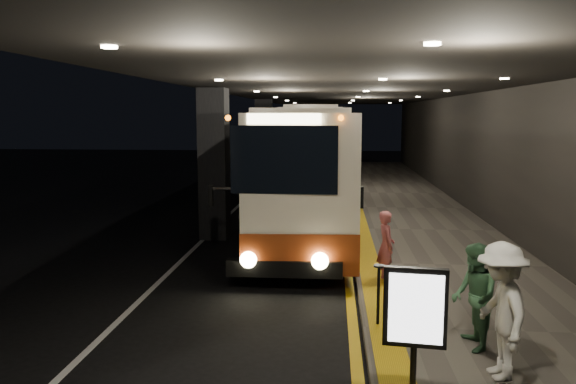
{
  "coord_description": "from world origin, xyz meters",
  "views": [
    {
      "loc": [
        1.97,
        -12.15,
        3.64
      ],
      "look_at": [
        0.85,
        1.84,
        1.7
      ],
      "focal_mm": 35.0,
      "sensor_mm": 36.0,
      "label": 1
    }
  ],
  "objects_px": {
    "coach_main": "(301,177)",
    "passenger_waiting_white": "(501,311)",
    "passenger_waiting_green": "(474,297)",
    "info_sign": "(415,310)",
    "coach_third": "(320,138)",
    "passenger_boarding": "(386,246)",
    "stanchion_post": "(378,296)",
    "coach_second": "(315,149)"
  },
  "relations": [
    {
      "from": "passenger_waiting_white",
      "to": "passenger_boarding",
      "type": "bearing_deg",
      "value": -169.6
    },
    {
      "from": "coach_second",
      "to": "passenger_waiting_white",
      "type": "distance_m",
      "value": 21.65
    },
    {
      "from": "coach_second",
      "to": "passenger_waiting_green",
      "type": "bearing_deg",
      "value": -81.36
    },
    {
      "from": "coach_second",
      "to": "coach_third",
      "type": "distance_m",
      "value": 16.52
    },
    {
      "from": "passenger_waiting_white",
      "to": "coach_third",
      "type": "bearing_deg",
      "value": -178.95
    },
    {
      "from": "passenger_waiting_white",
      "to": "info_sign",
      "type": "xyz_separation_m",
      "value": [
        -1.21,
        -0.6,
        0.18
      ]
    },
    {
      "from": "passenger_waiting_green",
      "to": "passenger_waiting_white",
      "type": "bearing_deg",
      "value": 5.63
    },
    {
      "from": "coach_main",
      "to": "coach_third",
      "type": "xyz_separation_m",
      "value": [
        -0.1,
        28.46,
        -0.02
      ]
    },
    {
      "from": "passenger_boarding",
      "to": "info_sign",
      "type": "height_order",
      "value": "info_sign"
    },
    {
      "from": "passenger_waiting_white",
      "to": "stanchion_post",
      "type": "xyz_separation_m",
      "value": [
        -1.46,
        1.76,
        -0.41
      ]
    },
    {
      "from": "passenger_waiting_green",
      "to": "passenger_boarding",
      "type": "bearing_deg",
      "value": -165.45
    },
    {
      "from": "coach_second",
      "to": "passenger_boarding",
      "type": "distance_m",
      "value": 17.24
    },
    {
      "from": "coach_main",
      "to": "stanchion_post",
      "type": "distance_m",
      "value": 7.97
    },
    {
      "from": "info_sign",
      "to": "stanchion_post",
      "type": "height_order",
      "value": "info_sign"
    },
    {
      "from": "coach_second",
      "to": "passenger_boarding",
      "type": "height_order",
      "value": "coach_second"
    },
    {
      "from": "passenger_waiting_white",
      "to": "passenger_waiting_green",
      "type": "bearing_deg",
      "value": -176.68
    },
    {
      "from": "coach_main",
      "to": "passenger_boarding",
      "type": "relative_size",
      "value": 7.92
    },
    {
      "from": "coach_main",
      "to": "coach_second",
      "type": "relative_size",
      "value": 0.95
    },
    {
      "from": "coach_main",
      "to": "passenger_waiting_green",
      "type": "xyz_separation_m",
      "value": [
        3.09,
        -8.55,
        -0.81
      ]
    },
    {
      "from": "info_sign",
      "to": "stanchion_post",
      "type": "bearing_deg",
      "value": 103.29
    },
    {
      "from": "coach_main",
      "to": "passenger_waiting_white",
      "type": "bearing_deg",
      "value": -74.38
    },
    {
      "from": "coach_second",
      "to": "passenger_waiting_white",
      "type": "relative_size",
      "value": 6.81
    },
    {
      "from": "coach_third",
      "to": "stanchion_post",
      "type": "relative_size",
      "value": 11.49
    },
    {
      "from": "stanchion_post",
      "to": "passenger_waiting_green",
      "type": "bearing_deg",
      "value": -32.16
    },
    {
      "from": "coach_main",
      "to": "passenger_waiting_white",
      "type": "height_order",
      "value": "coach_main"
    },
    {
      "from": "coach_main",
      "to": "passenger_waiting_green",
      "type": "bearing_deg",
      "value": -73.23
    },
    {
      "from": "coach_main",
      "to": "coach_third",
      "type": "bearing_deg",
      "value": 87.12
    },
    {
      "from": "passenger_waiting_green",
      "to": "info_sign",
      "type": "relative_size",
      "value": 0.98
    },
    {
      "from": "coach_third",
      "to": "passenger_waiting_white",
      "type": "bearing_deg",
      "value": -87.32
    },
    {
      "from": "passenger_boarding",
      "to": "info_sign",
      "type": "xyz_separation_m",
      "value": [
        -0.11,
        -4.92,
        0.36
      ]
    },
    {
      "from": "coach_main",
      "to": "stanchion_post",
      "type": "xyz_separation_m",
      "value": [
        1.74,
        -7.7,
        -1.11
      ]
    },
    {
      "from": "coach_second",
      "to": "stanchion_post",
      "type": "height_order",
      "value": "coach_second"
    },
    {
      "from": "coach_third",
      "to": "coach_main",
      "type": "bearing_deg",
      "value": -92.1
    },
    {
      "from": "passenger_boarding",
      "to": "info_sign",
      "type": "distance_m",
      "value": 4.94
    },
    {
      "from": "passenger_waiting_white",
      "to": "info_sign",
      "type": "distance_m",
      "value": 1.36
    },
    {
      "from": "passenger_waiting_green",
      "to": "info_sign",
      "type": "bearing_deg",
      "value": -37.39
    },
    {
      "from": "coach_main",
      "to": "passenger_waiting_white",
      "type": "xyz_separation_m",
      "value": [
        3.2,
        -9.46,
        -0.69
      ]
    },
    {
      "from": "coach_main",
      "to": "info_sign",
      "type": "distance_m",
      "value": 10.27
    },
    {
      "from": "info_sign",
      "to": "stanchion_post",
      "type": "xyz_separation_m",
      "value": [
        -0.25,
        2.36,
        -0.6
      ]
    },
    {
      "from": "passenger_boarding",
      "to": "stanchion_post",
      "type": "height_order",
      "value": "passenger_boarding"
    },
    {
      "from": "coach_main",
      "to": "coach_third",
      "type": "relative_size",
      "value": 1.02
    },
    {
      "from": "coach_second",
      "to": "coach_third",
      "type": "xyz_separation_m",
      "value": [
        -0.16,
        16.52,
        -0.15
      ]
    }
  ]
}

